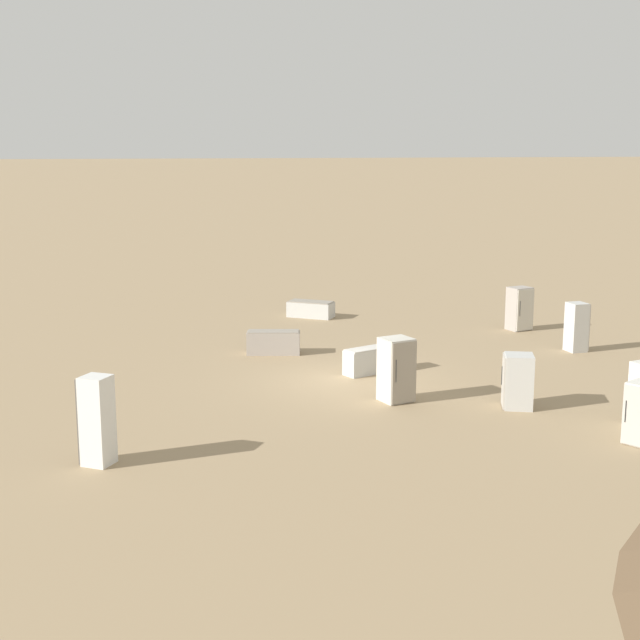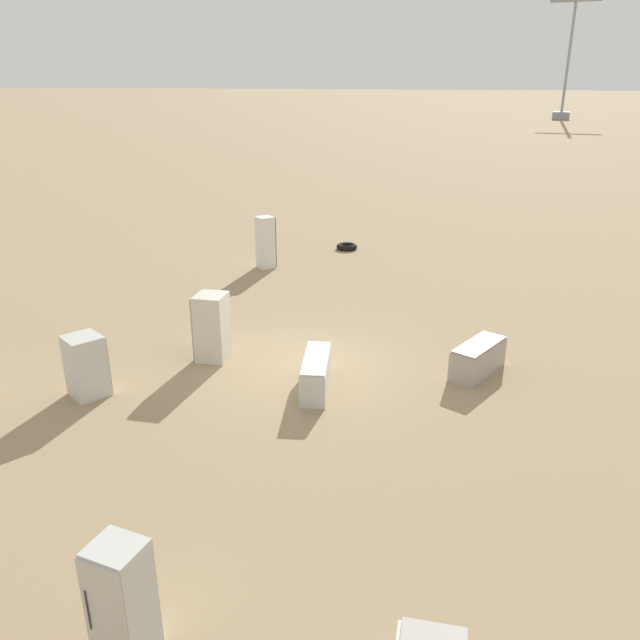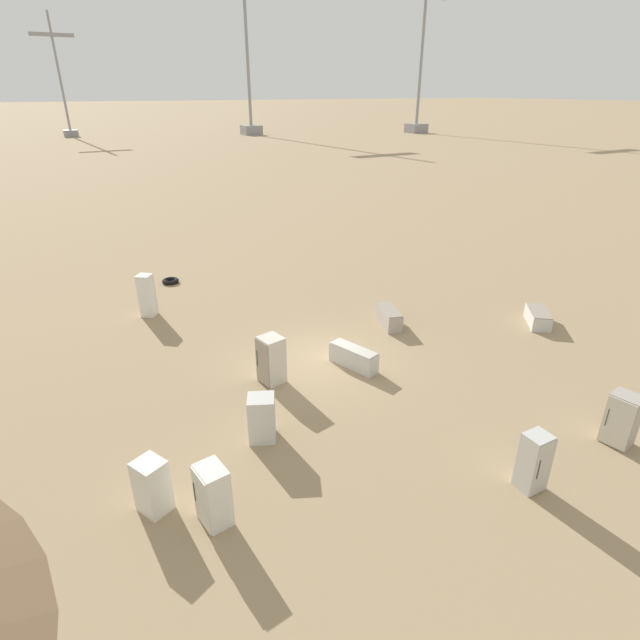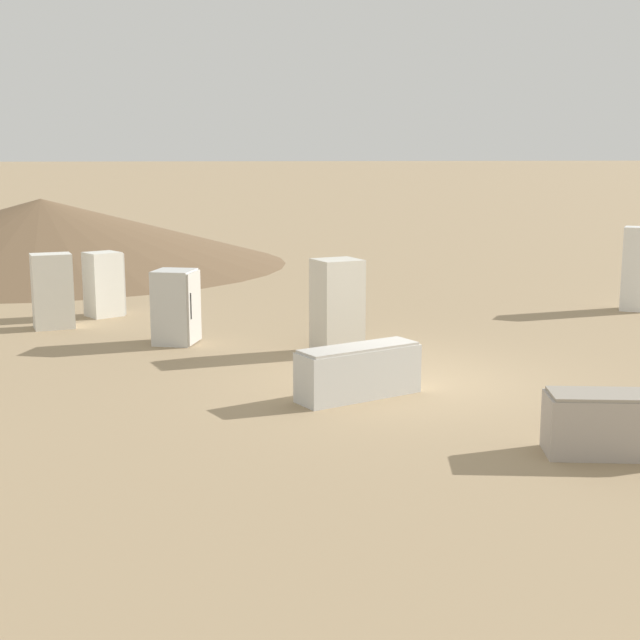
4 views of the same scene
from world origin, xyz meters
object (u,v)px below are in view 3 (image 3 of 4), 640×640
object	(u,v)px
discarded_fridge_1	(152,486)
discarded_fridge_8	(538,317)
discarded_fridge_7	(262,418)
discarded_fridge_2	(622,420)
discarded_fridge_4	(534,462)
power_pylon_1	(249,84)
power_pylon_0	(419,84)
discarded_fridge_3	(389,317)
discarded_fridge_6	(353,357)
discarded_fridge_9	(213,495)
power_pylon_2	(64,100)
scrap_tire	(170,281)
discarded_fridge_0	(271,360)
discarded_fridge_5	(147,295)

from	to	relation	value
discarded_fridge_1	discarded_fridge_8	world-z (taller)	discarded_fridge_1
discarded_fridge_7	discarded_fridge_1	bearing A→B (deg)	-134.77
discarded_fridge_2	discarded_fridge_4	distance (m)	3.64
power_pylon_1	discarded_fridge_8	xyz separation A→B (m)	(-26.57, -99.81, -9.99)
power_pylon_0	discarded_fridge_3	size ratio (longest dim) A/B	18.50
discarded_fridge_4	discarded_fridge_6	distance (m)	7.39
discarded_fridge_1	discarded_fridge_8	bearing A→B (deg)	-16.10
discarded_fridge_7	discarded_fridge_9	bearing A→B (deg)	-108.77
power_pylon_2	discarded_fridge_4	bearing A→B (deg)	-89.38
scrap_tire	power_pylon_1	bearing A→B (deg)	65.72
discarded_fridge_1	discarded_fridge_4	world-z (taller)	discarded_fridge_4
discarded_fridge_1	discarded_fridge_7	xyz separation A→B (m)	(3.34, 1.26, -0.01)
power_pylon_0	discarded_fridge_8	size ratio (longest dim) A/B	17.98
scrap_tire	discarded_fridge_3	bearing A→B (deg)	-54.45
power_pylon_1	discarded_fridge_8	size ratio (longest dim) A/B	17.73
discarded_fridge_9	discarded_fridge_3	bearing A→B (deg)	-63.69
power_pylon_2	discarded_fridge_8	world-z (taller)	power_pylon_2
discarded_fridge_6	discarded_fridge_7	size ratio (longest dim) A/B	1.42
power_pylon_2	discarded_fridge_1	size ratio (longest dim) A/B	16.49
power_pylon_0	discarded_fridge_9	bearing A→B (deg)	-130.98
discarded_fridge_8	discarded_fridge_6	bearing A→B (deg)	-146.11
discarded_fridge_3	discarded_fridge_7	distance (m)	8.96
power_pylon_0	discarded_fridge_4	bearing A→B (deg)	-127.36
discarded_fridge_6	scrap_tire	world-z (taller)	discarded_fridge_6
power_pylon_0	discarded_fridge_4	distance (m)	117.46
power_pylon_0	discarded_fridge_9	size ratio (longest dim) A/B	21.81
power_pylon_0	discarded_fridge_8	world-z (taller)	power_pylon_0
power_pylon_0	discarded_fridge_1	distance (m)	119.92
discarded_fridge_2	power_pylon_0	bearing A→B (deg)	-46.60
scrap_tire	discarded_fridge_7	bearing A→B (deg)	-93.11
discarded_fridge_0	scrap_tire	xyz separation A→B (m)	(-0.73, 11.51, -0.74)
power_pylon_2	discarded_fridge_0	world-z (taller)	power_pylon_2
discarded_fridge_3	discarded_fridge_4	distance (m)	9.94
power_pylon_2	scrap_tire	world-z (taller)	power_pylon_2
power_pylon_0	power_pylon_1	size ratio (longest dim) A/B	1.01
discarded_fridge_5	discarded_fridge_6	distance (m)	10.04
power_pylon_1	scrap_tire	distance (m)	96.04
discarded_fridge_3	discarded_fridge_9	distance (m)	12.04
discarded_fridge_1	discarded_fridge_4	size ratio (longest dim) A/B	0.88
discarded_fridge_0	discarded_fridge_4	distance (m)	8.68
discarded_fridge_5	scrap_tire	xyz separation A→B (m)	(1.83, 3.70, -0.85)
discarded_fridge_0	discarded_fridge_5	size ratio (longest dim) A/B	0.88
discarded_fridge_5	power_pylon_0	bearing A→B (deg)	82.34
power_pylon_2	scrap_tire	distance (m)	100.71
discarded_fridge_7	discarded_fridge_9	size ratio (longest dim) A/B	0.91
discarded_fridge_3	discarded_fridge_5	distance (m)	10.73
discarded_fridge_1	discarded_fridge_3	distance (m)	12.50
power_pylon_0	discarded_fridge_7	xyz separation A→B (m)	(-76.22, -87.93, -9.75)
discarded_fridge_3	discarded_fridge_5	size ratio (longest dim) A/B	0.95
power_pylon_1	discarded_fridge_2	bearing A→B (deg)	-106.35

